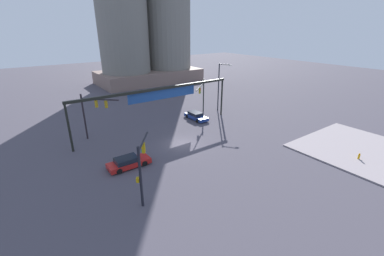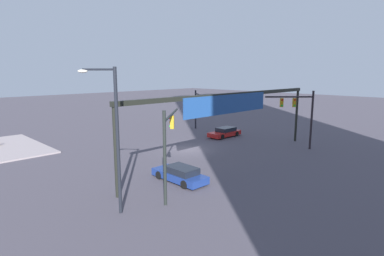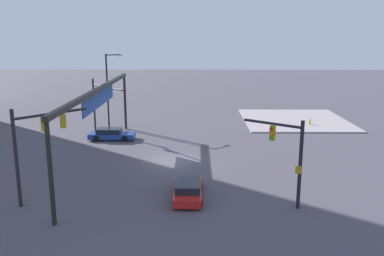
% 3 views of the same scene
% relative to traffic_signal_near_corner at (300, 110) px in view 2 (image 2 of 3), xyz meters
% --- Properties ---
extents(ground_plane, '(189.21, 189.21, 0.00)m').
position_rel_traffic_signal_near_corner_xyz_m(ground_plane, '(8.90, -8.34, -4.28)').
color(ground_plane, '#49444E').
extents(traffic_signal_near_corner, '(3.96, 3.71, 6.38)m').
position_rel_traffic_signal_near_corner_xyz_m(traffic_signal_near_corner, '(0.00, 0.00, 0.00)').
color(traffic_signal_near_corner, black).
rests_on(traffic_signal_near_corner, ground).
extents(traffic_signal_opposite_side, '(4.95, 4.37, 6.05)m').
position_rel_traffic_signal_near_corner_xyz_m(traffic_signal_opposite_side, '(18.63, 0.00, -0.23)').
color(traffic_signal_opposite_side, black).
rests_on(traffic_signal_opposite_side, ground).
extents(traffic_signal_cross_street, '(2.89, 3.42, 5.71)m').
position_rel_traffic_signal_near_corner_xyz_m(traffic_signal_cross_street, '(-0.59, -16.32, -0.62)').
color(traffic_signal_cross_street, black).
rests_on(traffic_signal_cross_street, ground).
extents(streetlamp_curved_arm, '(1.53, 1.97, 8.63)m').
position_rel_traffic_signal_near_corner_xyz_m(streetlamp_curved_arm, '(22.62, -0.13, 0.68)').
color(streetlamp_curved_arm, black).
rests_on(streetlamp_curved_arm, ground).
extents(overhead_sign_gantry, '(25.25, 0.43, 6.48)m').
position_rel_traffic_signal_near_corner_xyz_m(overhead_sign_gantry, '(9.16, -2.12, 1.26)').
color(overhead_sign_gantry, black).
rests_on(overhead_sign_gantry, ground).
extents(sedan_car_approaching, '(1.90, 4.76, 1.21)m').
position_rel_traffic_signal_near_corner_xyz_m(sedan_car_approaching, '(16.24, -1.49, -3.70)').
color(sedan_car_approaching, navy).
rests_on(sedan_car_approaching, ground).
extents(sedan_car_waiting_far, '(4.73, 2.00, 1.21)m').
position_rel_traffic_signal_near_corner_xyz_m(sedan_car_waiting_far, '(0.62, -9.90, -3.70)').
color(sedan_car_waiting_far, '#B31C1A').
rests_on(sedan_car_waiting_far, ground).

